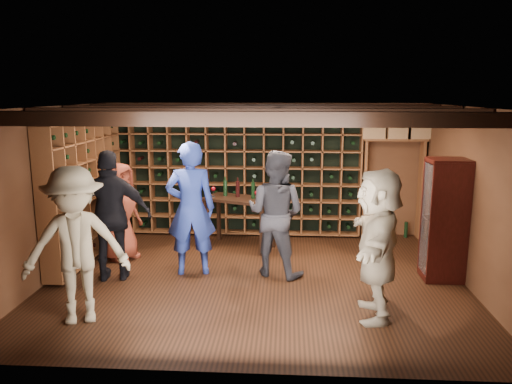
# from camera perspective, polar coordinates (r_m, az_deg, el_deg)

# --- Properties ---
(ground) EXTENTS (6.00, 6.00, 0.00)m
(ground) POSITION_cam_1_polar(r_m,az_deg,el_deg) (7.44, -0.06, -9.93)
(ground) COLOR black
(ground) RESTS_ON ground
(room_shell) EXTENTS (6.00, 6.00, 6.00)m
(room_shell) POSITION_cam_1_polar(r_m,az_deg,el_deg) (6.99, -0.03, 9.05)
(room_shell) COLOR brown
(room_shell) RESTS_ON ground
(wine_rack_back) EXTENTS (4.65, 0.30, 2.20)m
(wine_rack_back) POSITION_cam_1_polar(r_m,az_deg,el_deg) (9.43, -2.34, 1.89)
(wine_rack_back) COLOR brown
(wine_rack_back) RESTS_ON ground
(wine_rack_left) EXTENTS (0.30, 2.65, 2.20)m
(wine_rack_left) POSITION_cam_1_polar(r_m,az_deg,el_deg) (8.55, -18.98, 0.29)
(wine_rack_left) COLOR brown
(wine_rack_left) RESTS_ON ground
(crate_shelf) EXTENTS (1.20, 0.32, 2.07)m
(crate_shelf) POSITION_cam_1_polar(r_m,az_deg,el_deg) (9.51, 15.54, 4.12)
(crate_shelf) COLOR brown
(crate_shelf) RESTS_ON ground
(display_cabinet) EXTENTS (0.55, 0.50, 1.75)m
(display_cabinet) POSITION_cam_1_polar(r_m,az_deg,el_deg) (7.70, 20.68, -3.26)
(display_cabinet) COLOR #340D0A
(display_cabinet) RESTS_ON ground
(man_blue_shirt) EXTENTS (0.81, 0.60, 2.00)m
(man_blue_shirt) POSITION_cam_1_polar(r_m,az_deg,el_deg) (7.47, -7.46, -1.89)
(man_blue_shirt) COLOR navy
(man_blue_shirt) RESTS_ON ground
(man_grey_suit) EXTENTS (1.12, 1.01, 1.87)m
(man_grey_suit) POSITION_cam_1_polar(r_m,az_deg,el_deg) (7.39, 2.25, -2.46)
(man_grey_suit) COLOR black
(man_grey_suit) RESTS_ON ground
(guest_red_floral) EXTENTS (0.75, 0.91, 1.60)m
(guest_red_floral) POSITION_cam_1_polar(r_m,az_deg,el_deg) (8.35, -15.17, -2.19)
(guest_red_floral) COLOR maroon
(guest_red_floral) RESTS_ON ground
(guest_woman_black) EXTENTS (1.18, 0.66, 1.90)m
(guest_woman_black) POSITION_cam_1_polar(r_m,az_deg,el_deg) (7.46, -16.15, -2.66)
(guest_woman_black) COLOR black
(guest_woman_black) RESTS_ON ground
(guest_khaki) EXTENTS (1.37, 1.05, 1.88)m
(guest_khaki) POSITION_cam_1_polar(r_m,az_deg,el_deg) (6.23, -19.91, -5.79)
(guest_khaki) COLOR gray
(guest_khaki) RESTS_ON ground
(guest_beige) EXTENTS (0.72, 1.75, 1.84)m
(guest_beige) POSITION_cam_1_polar(r_m,az_deg,el_deg) (6.16, 13.71, -5.81)
(guest_beige) COLOR tan
(guest_beige) RESTS_ON ground
(tasting_table) EXTENTS (1.32, 0.98, 1.18)m
(tasting_table) POSITION_cam_1_polar(r_m,az_deg,el_deg) (8.70, -1.97, -1.34)
(tasting_table) COLOR black
(tasting_table) RESTS_ON ground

